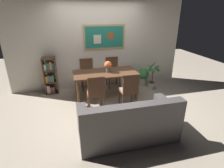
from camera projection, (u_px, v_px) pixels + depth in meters
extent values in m
plane|color=tan|center=(110.00, 106.00, 4.53)|extent=(12.00, 12.00, 0.00)
cube|color=silver|center=(98.00, 44.00, 5.34)|extent=(5.20, 0.10, 2.60)
cube|color=tan|center=(104.00, 37.00, 5.24)|extent=(1.23, 0.02, 0.71)
cube|color=#1E7260|center=(105.00, 37.00, 5.23)|extent=(1.13, 0.01, 0.61)
cube|color=beige|center=(97.00, 39.00, 5.19)|extent=(0.22, 0.00, 0.25)
cube|color=brown|center=(111.00, 36.00, 5.25)|extent=(0.18, 0.00, 0.20)
cube|color=brown|center=(105.00, 73.00, 4.75)|extent=(1.68, 0.83, 0.04)
cylinder|color=brown|center=(78.00, 93.00, 4.41)|extent=(0.07, 0.07, 0.68)
cylinder|color=brown|center=(136.00, 87.00, 4.76)|extent=(0.07, 0.07, 0.68)
cylinder|color=brown|center=(77.00, 84.00, 5.01)|extent=(0.07, 0.07, 0.68)
cylinder|color=brown|center=(128.00, 79.00, 5.36)|extent=(0.07, 0.07, 0.68)
cube|color=brown|center=(113.00, 73.00, 5.55)|extent=(0.40, 0.40, 0.03)
cube|color=#997A66|center=(113.00, 72.00, 5.54)|extent=(0.36, 0.36, 0.03)
cylinder|color=brown|center=(117.00, 78.00, 5.82)|extent=(0.04, 0.04, 0.42)
cylinder|color=brown|center=(107.00, 79.00, 5.75)|extent=(0.04, 0.04, 0.42)
cylinder|color=brown|center=(120.00, 81.00, 5.52)|extent=(0.04, 0.04, 0.42)
cylinder|color=brown|center=(109.00, 82.00, 5.44)|extent=(0.04, 0.04, 0.42)
cube|color=brown|center=(112.00, 64.00, 5.62)|extent=(0.38, 0.04, 0.46)
cube|color=brown|center=(112.00, 58.00, 5.54)|extent=(0.38, 0.05, 0.06)
cube|color=brown|center=(96.00, 93.00, 4.19)|extent=(0.40, 0.40, 0.03)
cube|color=#997A66|center=(95.00, 92.00, 4.18)|extent=(0.36, 0.36, 0.03)
cylinder|color=brown|center=(90.00, 106.00, 4.08)|extent=(0.04, 0.04, 0.42)
cylinder|color=brown|center=(104.00, 104.00, 4.16)|extent=(0.04, 0.04, 0.42)
cylinder|color=brown|center=(88.00, 100.00, 4.39)|extent=(0.04, 0.04, 0.42)
cylinder|color=brown|center=(101.00, 98.00, 4.47)|extent=(0.04, 0.04, 0.42)
cube|color=brown|center=(96.00, 87.00, 3.94)|extent=(0.38, 0.04, 0.46)
cube|color=brown|center=(96.00, 78.00, 3.86)|extent=(0.38, 0.05, 0.06)
cube|color=brown|center=(128.00, 91.00, 4.33)|extent=(0.40, 0.40, 0.03)
cube|color=#997A66|center=(128.00, 90.00, 4.32)|extent=(0.36, 0.36, 0.03)
cylinder|color=brown|center=(123.00, 103.00, 4.23)|extent=(0.04, 0.04, 0.42)
cylinder|color=brown|center=(137.00, 101.00, 4.31)|extent=(0.04, 0.04, 0.42)
cylinder|color=brown|center=(119.00, 97.00, 4.53)|extent=(0.04, 0.04, 0.42)
cylinder|color=brown|center=(132.00, 95.00, 4.61)|extent=(0.04, 0.04, 0.42)
cube|color=brown|center=(131.00, 84.00, 4.08)|extent=(0.38, 0.04, 0.46)
cube|color=brown|center=(131.00, 76.00, 4.01)|extent=(0.38, 0.05, 0.06)
cube|color=brown|center=(88.00, 75.00, 5.36)|extent=(0.40, 0.40, 0.03)
cube|color=#997A66|center=(88.00, 74.00, 5.35)|extent=(0.36, 0.36, 0.03)
cylinder|color=brown|center=(93.00, 80.00, 5.64)|extent=(0.04, 0.04, 0.42)
cylinder|color=brown|center=(82.00, 81.00, 5.56)|extent=(0.04, 0.04, 0.42)
cylinder|color=brown|center=(94.00, 84.00, 5.34)|extent=(0.04, 0.04, 0.42)
cylinder|color=brown|center=(83.00, 85.00, 5.26)|extent=(0.04, 0.04, 0.42)
cube|color=brown|center=(86.00, 66.00, 5.43)|extent=(0.38, 0.04, 0.46)
cube|color=brown|center=(86.00, 59.00, 5.36)|extent=(0.38, 0.05, 0.06)
cube|color=#514C4C|center=(127.00, 127.00, 3.39)|extent=(1.80, 0.84, 0.40)
cube|color=#514C4C|center=(134.00, 117.00, 2.94)|extent=(1.80, 0.20, 0.44)
cube|color=#514C4C|center=(83.00, 119.00, 3.09)|extent=(0.18, 0.80, 0.22)
cube|color=#514C4C|center=(167.00, 107.00, 3.45)|extent=(0.18, 0.80, 0.22)
cube|color=#B78C33|center=(105.00, 119.00, 2.99)|extent=(0.32, 0.16, 0.33)
cube|color=#334C72|center=(131.00, 115.00, 3.09)|extent=(0.32, 0.16, 0.33)
cube|color=brown|center=(44.00, 76.00, 5.03)|extent=(0.03, 0.28, 1.05)
cube|color=brown|center=(57.00, 75.00, 5.11)|extent=(0.03, 0.28, 1.05)
cube|color=brown|center=(53.00, 92.00, 5.27)|extent=(0.36, 0.28, 0.03)
cube|color=brown|center=(48.00, 58.00, 4.88)|extent=(0.36, 0.28, 0.03)
cube|color=brown|center=(51.00, 81.00, 5.14)|extent=(0.30, 0.28, 0.02)
cube|color=brown|center=(50.00, 70.00, 5.00)|extent=(0.30, 0.28, 0.02)
cube|color=beige|center=(48.00, 88.00, 5.19)|extent=(0.05, 0.22, 0.23)
cube|color=beige|center=(50.00, 89.00, 5.21)|extent=(0.04, 0.22, 0.20)
cube|color=#B2332D|center=(52.00, 89.00, 5.22)|extent=(0.04, 0.22, 0.17)
cube|color=#595960|center=(54.00, 89.00, 5.23)|extent=(0.06, 0.22, 0.17)
cube|color=gold|center=(47.00, 79.00, 5.08)|extent=(0.06, 0.22, 0.17)
cube|color=#595960|center=(49.00, 78.00, 5.09)|extent=(0.05, 0.22, 0.20)
cube|color=#595960|center=(51.00, 78.00, 5.10)|extent=(0.05, 0.22, 0.18)
cube|color=#337247|center=(53.00, 78.00, 5.11)|extent=(0.04, 0.22, 0.21)
cube|color=beige|center=(45.00, 67.00, 4.94)|extent=(0.06, 0.22, 0.17)
cube|color=#337247|center=(47.00, 66.00, 4.95)|extent=(0.04, 0.22, 0.23)
cube|color=#595960|center=(49.00, 66.00, 4.96)|extent=(0.04, 0.22, 0.20)
cube|color=gold|center=(51.00, 65.00, 4.97)|extent=(0.04, 0.22, 0.24)
cube|color=#2D4C8C|center=(53.00, 66.00, 4.99)|extent=(0.06, 0.22, 0.20)
cylinder|color=#B2ADA3|center=(143.00, 81.00, 5.75)|extent=(0.26, 0.26, 0.25)
cylinder|color=#332319|center=(143.00, 78.00, 5.71)|extent=(0.23, 0.23, 0.02)
sphere|color=#387F3D|center=(143.00, 74.00, 5.65)|extent=(0.34, 0.34, 0.34)
cylinder|color=#387F3D|center=(146.00, 81.00, 5.62)|extent=(0.03, 0.03, 0.21)
cylinder|color=#387F3D|center=(145.00, 79.00, 5.84)|extent=(0.03, 0.03, 0.25)
cylinder|color=#B2ADA3|center=(152.00, 85.00, 5.52)|extent=(0.21, 0.21, 0.20)
cylinder|color=#332319|center=(152.00, 83.00, 5.48)|extent=(0.19, 0.19, 0.02)
cylinder|color=brown|center=(153.00, 76.00, 5.40)|extent=(0.04, 0.04, 0.40)
cone|color=#2D6B33|center=(158.00, 67.00, 5.33)|extent=(0.09, 0.28, 0.24)
cone|color=#2D6B33|center=(153.00, 65.00, 5.39)|extent=(0.27, 0.16, 0.30)
cone|color=#2D6B33|center=(150.00, 67.00, 5.33)|extent=(0.19, 0.23, 0.21)
cone|color=#2D6B33|center=(151.00, 68.00, 5.19)|extent=(0.23, 0.29, 0.25)
cone|color=#2D6B33|center=(156.00, 68.00, 5.20)|extent=(0.26, 0.16, 0.25)
cylinder|color=slate|center=(108.00, 70.00, 4.73)|extent=(0.12, 0.12, 0.13)
sphere|color=#D86633|center=(108.00, 65.00, 4.68)|extent=(0.20, 0.20, 0.20)
sphere|color=#EACC4C|center=(106.00, 63.00, 4.73)|extent=(0.07, 0.07, 0.07)
sphere|color=#D86633|center=(110.00, 65.00, 4.63)|extent=(0.08, 0.08, 0.08)
sphere|color=#D86633|center=(111.00, 64.00, 4.71)|extent=(0.05, 0.05, 0.05)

